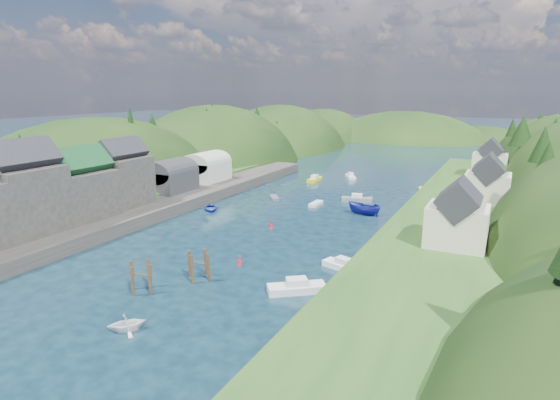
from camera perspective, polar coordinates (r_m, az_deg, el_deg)
The scene contains 15 objects.
ground at distance 94.53m, azimuth 5.95°, elevation 0.40°, with size 600.00×600.00×0.00m, color black.
hillside_left at distance 138.54m, azimuth -8.02°, elevation 1.10°, with size 44.00×245.56×52.00m.
far_hills at distance 215.02m, azimuth 17.97°, elevation 4.19°, with size 103.00×68.00×44.00m.
hill_trees at distance 106.96m, azimuth 8.80°, elevation 7.89°, with size 91.73×147.02×12.53m.
quay_left at distance 82.01m, azimuth -17.79°, elevation -1.47°, with size 12.00×110.00×2.00m, color #2D2B28.
terrace_left_grass at distance 86.89m, azimuth -21.13°, elevation -0.75°, with size 12.00×110.00×2.50m, color #234719.
quayside_buildings at distance 73.46m, azimuth -26.61°, elevation 0.94°, with size 8.00×35.84×12.90m.
boat_sheds at distance 96.46m, azimuth -11.00°, elevation 3.68°, with size 7.00×21.00×7.50m.
terrace_right at distance 79.25m, azimuth 20.49°, elevation -2.04°, with size 16.00×120.00×2.40m, color #234719.
right_bank_cottages at distance 86.18m, azimuth 23.35°, elevation 2.07°, with size 9.00×59.24×8.41m.
piling_cluster_near at distance 52.58m, azimuth -16.58°, elevation -9.28°, with size 2.98×2.80×3.84m.
piling_cluster_far at distance 54.23m, azimuth -9.83°, elevation -8.15°, with size 3.14×2.93×3.92m.
channel_buoy_near at distance 58.40m, azimuth -4.95°, elevation -7.36°, with size 0.70×0.70×1.10m.
channel_buoy_far at distance 73.03m, azimuth -1.08°, elevation -3.03°, with size 0.70×0.70×1.10m.
moored_boats at distance 69.75m, azimuth -3.73°, elevation -3.64°, with size 38.05×89.14×2.48m.
Camera 1 is at (32.06, -36.39, 21.11)m, focal length 30.00 mm.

